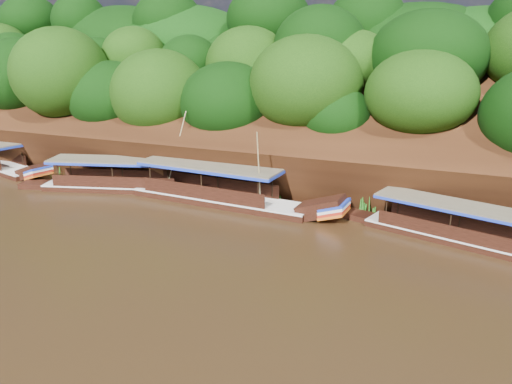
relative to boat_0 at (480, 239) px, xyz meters
The scene contains 6 objects.
ground 15.57m from the boat_0, 156.16° to the right, with size 160.00×160.00×0.00m, color black.
riverbank 21.79m from the boat_0, 130.92° to the left, with size 120.00×30.06×19.40m.
boat_0 is the anchor object (origin of this frame).
boat_1 16.02m from the boat_0, behind, with size 15.84×3.51×6.13m.
boat_2 23.95m from the boat_0, behind, with size 15.33×6.12×6.52m.
reeds 18.18m from the boat_0, 169.15° to the left, with size 48.62×2.28×2.06m.
Camera 1 is at (12.51, -22.22, 11.24)m, focal length 35.00 mm.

